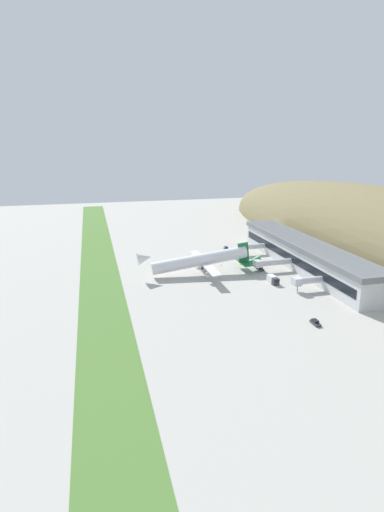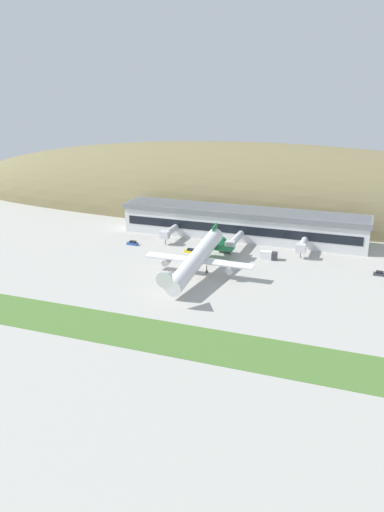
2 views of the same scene
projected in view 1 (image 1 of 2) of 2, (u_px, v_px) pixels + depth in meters
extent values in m
plane|color=#ADAAA3|center=(195.00, 267.00, 179.21)|extent=(422.60, 422.60, 0.00)
cube|color=#4C7533|center=(100.00, 275.00, 169.34)|extent=(380.34, 16.33, 0.08)
cube|color=silver|center=(304.00, 255.00, 177.50)|extent=(98.03, 14.14, 12.11)
cube|color=slate|center=(305.00, 244.00, 176.12)|extent=(99.23, 15.34, 2.18)
cube|color=black|center=(289.00, 257.00, 175.97)|extent=(94.11, 0.16, 3.39)
cylinder|color=silver|center=(254.00, 247.00, 199.12)|extent=(2.60, 11.70, 2.60)
cube|color=silver|center=(243.00, 247.00, 197.74)|extent=(3.38, 2.86, 2.86)
cylinder|color=slate|center=(244.00, 251.00, 198.41)|extent=(0.36, 0.36, 4.00)
cylinder|color=silver|center=(274.00, 262.00, 173.00)|extent=(2.60, 15.77, 2.60)
cube|color=silver|center=(257.00, 264.00, 171.13)|extent=(3.38, 2.86, 2.86)
cylinder|color=slate|center=(258.00, 268.00, 171.81)|extent=(0.36, 0.36, 4.00)
cylinder|color=silver|center=(309.00, 280.00, 150.69)|extent=(2.60, 10.46, 2.60)
cube|color=silver|center=(297.00, 281.00, 149.45)|extent=(3.38, 2.86, 2.86)
cylinder|color=slate|center=(298.00, 286.00, 150.12)|extent=(0.36, 0.36, 4.00)
cylinder|color=silver|center=(200.00, 260.00, 168.72)|extent=(5.20, 41.58, 9.81)
cone|color=silver|center=(144.00, 258.00, 162.46)|extent=(5.09, 6.25, 5.70)
cone|color=#196B38|center=(252.00, 262.00, 175.13)|extent=(5.09, 7.29, 5.82)
cube|color=#196B38|center=(243.00, 252.00, 172.83)|extent=(0.50, 5.61, 9.06)
cube|color=#196B38|center=(244.00, 262.00, 174.09)|extent=(13.51, 3.65, 0.77)
cube|color=silver|center=(204.00, 262.00, 169.53)|extent=(36.71, 3.63, 0.85)
cylinder|color=#9E9EA3|center=(196.00, 259.00, 180.07)|extent=(2.30, 3.84, 2.69)
cylinder|color=#9E9EA3|center=(210.00, 274.00, 159.55)|extent=(2.30, 3.84, 2.69)
cylinder|color=#2D2D2D|center=(202.00, 266.00, 172.89)|extent=(0.28, 0.28, 2.20)
cylinder|color=#2D2D2D|center=(202.00, 268.00, 173.19)|extent=(0.45, 1.10, 1.10)
cylinder|color=#2D2D2D|center=(206.00, 270.00, 167.57)|extent=(0.28, 0.28, 2.20)
cylinder|color=#2D2D2D|center=(206.00, 272.00, 167.87)|extent=(0.45, 1.10, 1.10)
cylinder|color=#2D2D2D|center=(166.00, 266.00, 165.80)|extent=(0.22, 0.22, 1.98)
cylinder|color=#2D2D2D|center=(166.00, 269.00, 166.07)|extent=(0.30, 0.82, 0.83)
cube|color=gold|center=(241.00, 262.00, 185.69)|extent=(4.31, 2.18, 0.82)
cube|color=black|center=(241.00, 261.00, 185.28)|extent=(2.41, 1.76, 0.67)
cube|color=#333338|center=(260.00, 269.00, 175.18)|extent=(4.37, 2.24, 0.84)
cube|color=black|center=(260.00, 268.00, 175.16)|extent=(2.45, 1.79, 0.69)
cube|color=#264C99|center=(226.00, 249.00, 208.59)|extent=(4.56, 2.08, 0.91)
cube|color=black|center=(226.00, 247.00, 208.15)|extent=(2.55, 1.66, 0.74)
cube|color=#333338|center=(315.00, 323.00, 123.28)|extent=(4.32, 1.84, 0.82)
cube|color=black|center=(315.00, 321.00, 123.28)|extent=(2.39, 1.52, 0.67)
cube|color=#333338|center=(276.00, 282.00, 157.01)|extent=(2.12, 2.66, 2.78)
cube|color=black|center=(277.00, 281.00, 155.96)|extent=(0.24, 2.14, 1.22)
cube|color=silver|center=(272.00, 279.00, 159.74)|extent=(4.30, 2.82, 2.95)
cube|color=orange|center=(221.00, 266.00, 181.80)|extent=(0.52, 0.52, 0.03)
cone|color=orange|center=(221.00, 265.00, 181.72)|extent=(0.40, 0.40, 0.55)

